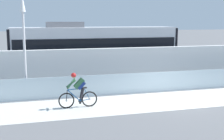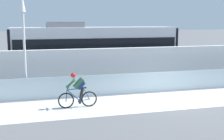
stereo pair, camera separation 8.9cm
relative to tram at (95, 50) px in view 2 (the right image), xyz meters
The scene contains 9 objects.
ground_plane 7.56m from the tram, 69.29° to the right, with size 200.00×200.00×0.00m, color slate.
bike_path_deck 7.56m from the tram, 69.29° to the right, with size 32.00×3.20×0.01m, color silver.
glass_parapet 5.79m from the tram, 62.62° to the right, with size 32.00×0.05×1.11m, color silver.
concrete_barrier_wall 4.18m from the tram, 51.02° to the right, with size 32.00×0.36×2.31m, color white.
tram_rail_near 3.28m from the tram, 15.49° to the right, with size 32.00×0.08×0.01m, color #595654.
tram_rail_far 3.28m from the tram, 15.49° to the left, with size 32.00×0.08×0.01m, color #595654.
tram is the anchor object (origin of this frame).
cyclist_on_bike 7.29m from the tram, 108.01° to the right, with size 1.77×0.58×1.61m.
lamp_post_antenna 6.65m from the tram, 133.68° to the right, with size 0.28×0.28×5.20m.
Camera 2 is at (-6.73, -13.09, 3.91)m, focal length 48.13 mm.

